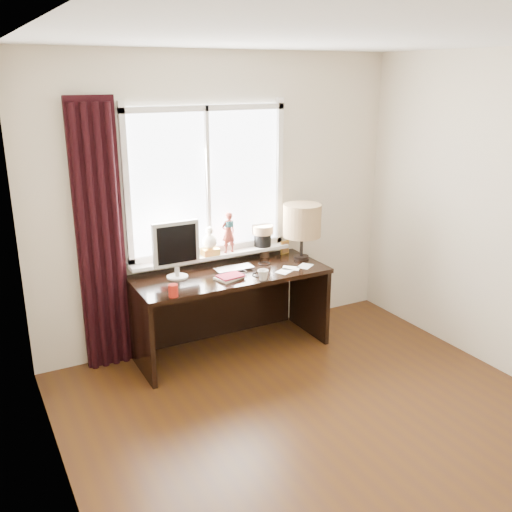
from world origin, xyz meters
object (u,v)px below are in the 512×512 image
laptop (234,269)px  monitor (176,246)px  red_cup (173,291)px  table_lamp (302,221)px  mug (263,275)px  desk (226,295)px

laptop → monitor: size_ratio=0.71×
red_cup → table_lamp: size_ratio=0.19×
mug → table_lamp: 0.75m
laptop → red_cup: (-0.69, -0.33, 0.04)m
mug → desk: (-0.16, 0.40, -0.29)m
desk → red_cup: bearing=-148.0°
desk → monitor: 0.69m
mug → desk: mug is taller
laptop → mug: mug is taller
laptop → table_lamp: (0.69, -0.00, 0.35)m
mug → table_lamp: (0.59, 0.33, 0.32)m
red_cup → monitor: 0.49m
monitor → table_lamp: bearing=-2.8°
desk → table_lamp: bearing=-4.9°
red_cup → desk: 0.80m
laptop → desk: size_ratio=0.20×
table_lamp → laptop: bearing=179.8°
mug → monitor: (-0.61, 0.39, 0.23)m
mug → monitor: size_ratio=0.19×
desk → mug: bearing=-68.0°
table_lamp → mug: bearing=-150.6°
laptop → desk: 0.27m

